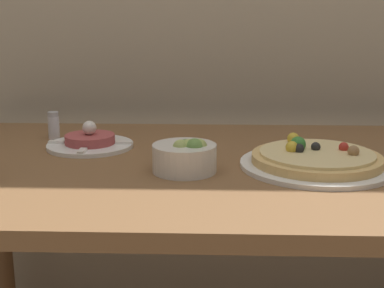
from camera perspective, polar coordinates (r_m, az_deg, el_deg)
The scene contains 5 objects.
dining_table at distance 1.24m, azimuth 3.93°, elevation -6.13°, with size 1.49×0.81×0.78m.
pizza_plate at distance 1.18m, azimuth 13.08°, elevation -1.64°, with size 0.33×0.33×0.06m.
tartare_plate at distance 1.35m, azimuth -10.82°, elevation 0.22°, with size 0.21×0.21×0.07m.
small_bowl at distance 1.12m, azimuth -0.71°, elevation -1.31°, with size 0.13×0.13×0.07m.
salt_shaker at distance 1.46m, azimuth -14.54°, elevation 1.92°, with size 0.03×0.03×0.07m.
Camera 1 is at (-0.04, -0.75, 1.10)m, focal length 50.00 mm.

